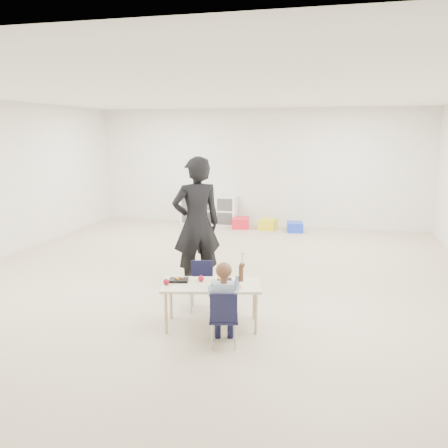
% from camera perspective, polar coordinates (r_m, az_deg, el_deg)
% --- Properties ---
extents(room, '(9.00, 9.02, 2.80)m').
position_cam_1_polar(room, '(7.15, -1.79, 4.27)').
color(room, beige).
rests_on(room, ground).
extents(table, '(1.22, 0.80, 0.52)m').
position_cam_1_polar(table, '(5.59, -1.49, -9.68)').
color(table, beige).
rests_on(table, ground).
extents(chair_near, '(0.36, 0.34, 0.62)m').
position_cam_1_polar(chair_near, '(5.10, -0.02, -11.19)').
color(chair_near, black).
rests_on(chair_near, ground).
extents(chair_far, '(0.36, 0.34, 0.62)m').
position_cam_1_polar(chair_far, '(6.05, -2.73, -7.57)').
color(chair_far, black).
rests_on(chair_far, ground).
extents(child, '(0.49, 0.49, 0.98)m').
position_cam_1_polar(child, '(5.04, -0.02, -9.30)').
color(child, '#B1C6F0').
rests_on(child, chair_near).
extents(lunch_tray_near, '(0.25, 0.20, 0.03)m').
position_cam_1_polar(lunch_tray_near, '(5.56, -0.23, -6.84)').
color(lunch_tray_near, black).
rests_on(lunch_tray_near, table).
extents(lunch_tray_far, '(0.25, 0.20, 0.03)m').
position_cam_1_polar(lunch_tray_far, '(5.61, -5.47, -6.73)').
color(lunch_tray_far, black).
rests_on(lunch_tray_far, table).
extents(milk_carton, '(0.08, 0.08, 0.10)m').
position_cam_1_polar(milk_carton, '(5.39, -1.21, -7.06)').
color(milk_carton, white).
rests_on(milk_carton, table).
extents(bread_roll, '(0.09, 0.09, 0.07)m').
position_cam_1_polar(bread_roll, '(5.38, 1.43, -7.27)').
color(bread_roll, tan).
rests_on(bread_roll, table).
extents(apple_near, '(0.07, 0.07, 0.07)m').
position_cam_1_polar(apple_near, '(5.58, -2.79, -6.56)').
color(apple_near, maroon).
rests_on(apple_near, table).
extents(apple_far, '(0.07, 0.07, 0.07)m').
position_cam_1_polar(apple_far, '(5.49, -6.96, -6.93)').
color(apple_far, maroon).
rests_on(apple_far, table).
extents(cubby_shelf, '(1.40, 0.40, 0.70)m').
position_cam_1_polar(cubby_shelf, '(11.70, -1.84, 1.71)').
color(cubby_shelf, white).
rests_on(cubby_shelf, ground).
extents(adult, '(0.83, 0.76, 1.91)m').
position_cam_1_polar(adult, '(6.71, -3.32, -0.02)').
color(adult, black).
rests_on(adult, ground).
extents(bin_red, '(0.46, 0.55, 0.24)m').
position_cam_1_polar(bin_red, '(11.25, 2.02, 0.16)').
color(bin_red, red).
rests_on(bin_red, ground).
extents(bin_yellow, '(0.43, 0.52, 0.23)m').
position_cam_1_polar(bin_yellow, '(11.14, 5.32, -0.02)').
color(bin_yellow, yellow).
rests_on(bin_yellow, ground).
extents(bin_blue, '(0.41, 0.49, 0.22)m').
position_cam_1_polar(bin_blue, '(10.94, 8.53, -0.34)').
color(bin_blue, blue).
rests_on(bin_blue, ground).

